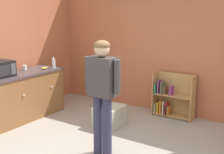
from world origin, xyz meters
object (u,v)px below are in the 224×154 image
bookshelf (171,98)px  pet_carrier (110,116)px  white_cup (25,68)px  kitchen_counter (13,98)px  banana_bunch (45,68)px  standing_person (102,88)px  clear_bottle (54,63)px

bookshelf → pet_carrier: size_ratio=1.54×
bookshelf → white_cup: bearing=-148.9°
kitchen_counter → white_cup: (-0.13, 0.43, 0.50)m
banana_bunch → white_cup: bearing=-137.2°
standing_person → bookshelf: bearing=85.0°
pet_carrier → kitchen_counter: bearing=-153.0°
clear_bottle → white_cup: size_ratio=2.59×
banana_bunch → clear_bottle: (0.05, 0.20, 0.07)m
white_cup → clear_bottle: bearing=54.0°
bookshelf → clear_bottle: clear_bottle is taller
kitchen_counter → pet_carrier: bearing=27.0°
standing_person → pet_carrier: standing_person is taller
kitchen_counter → banana_bunch: 0.86m
kitchen_counter → pet_carrier: 1.83m
banana_bunch → white_cup: white_cup is taller
clear_bottle → pet_carrier: bearing=-3.0°
kitchen_counter → bookshelf: 3.01m
kitchen_counter → white_cup: 0.67m
bookshelf → standing_person: standing_person is taller
bookshelf → kitchen_counter: bearing=-140.6°
bookshelf → standing_person: size_ratio=0.51×
bookshelf → white_cup: 2.93m
pet_carrier → banana_bunch: bearing=-175.1°
bookshelf → white_cup: white_cup is taller
banana_bunch → bookshelf: bearing=29.3°
bookshelf → white_cup: size_ratio=8.95×
bookshelf → standing_person: 2.18m
banana_bunch → standing_person: bearing=-23.3°
kitchen_counter → pet_carrier: size_ratio=3.86×
bookshelf → banana_bunch: 2.56m
pet_carrier → banana_bunch: banana_bunch is taller
pet_carrier → clear_bottle: size_ratio=2.24×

